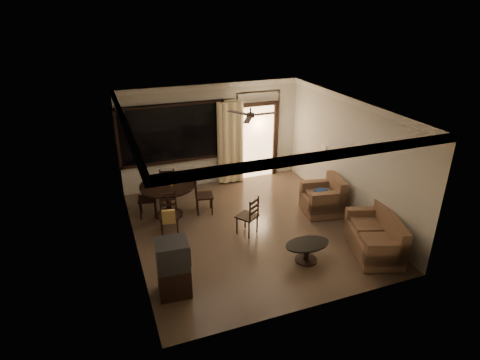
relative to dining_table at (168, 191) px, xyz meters
name	(u,v)px	position (x,y,z in m)	size (l,w,h in m)	color
ground	(249,229)	(1.57, -1.27, -0.64)	(5.50, 5.50, 0.00)	#7F6651
room_shell	(246,127)	(2.16, 0.50, 1.19)	(5.50, 6.70, 5.50)	beige
dining_table	(168,191)	(0.00, 0.00, 0.00)	(1.30, 1.30, 1.03)	black
dining_chair_west	(148,205)	(-0.47, 0.15, -0.35)	(0.49, 0.49, 0.95)	black
dining_chair_east	(204,202)	(0.82, -0.15, -0.35)	(0.49, 0.49, 0.95)	black
dining_chair_south	(169,222)	(-0.16, -0.84, -0.33)	(0.49, 0.54, 0.95)	black
dining_chair_north	(168,191)	(0.14, 0.77, -0.35)	(0.49, 0.49, 0.95)	black
tv_cabinet	(173,268)	(-0.48, -2.84, -0.10)	(0.60, 0.54, 1.06)	black
sofa	(376,238)	(3.68, -3.02, -0.31)	(1.26, 1.71, 0.81)	#43271F
armchair	(325,198)	(3.58, -1.17, -0.27)	(1.02, 1.02, 0.88)	#43271F
coffee_table	(307,249)	(2.18, -2.80, -0.37)	(0.91, 0.55, 0.40)	black
side_chair	(248,223)	(1.46, -1.43, -0.37)	(0.56, 0.56, 0.90)	black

